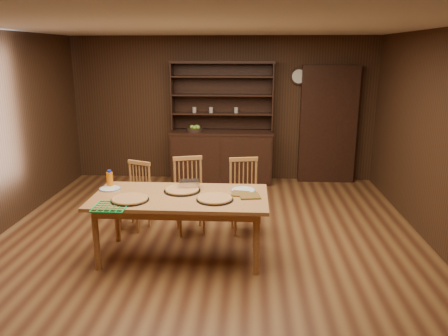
# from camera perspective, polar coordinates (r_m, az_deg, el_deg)

# --- Properties ---
(floor) EXTENTS (6.00, 6.00, 0.00)m
(floor) POSITION_cam_1_polar(r_m,az_deg,el_deg) (5.51, -2.14, -9.98)
(floor) COLOR brown
(floor) RESTS_ON ground
(room_shell) EXTENTS (6.00, 6.00, 6.00)m
(room_shell) POSITION_cam_1_polar(r_m,az_deg,el_deg) (5.05, -2.32, 6.47)
(room_shell) COLOR silver
(room_shell) RESTS_ON floor
(china_hutch) EXTENTS (1.84, 0.52, 2.17)m
(china_hutch) POSITION_cam_1_polar(r_m,az_deg,el_deg) (7.93, -0.27, 2.39)
(china_hutch) COLOR black
(china_hutch) RESTS_ON floor
(doorway) EXTENTS (1.00, 0.18, 2.10)m
(doorway) POSITION_cam_1_polar(r_m,az_deg,el_deg) (8.09, 13.41, 5.51)
(doorway) COLOR black
(doorway) RESTS_ON floor
(wall_clock) EXTENTS (0.30, 0.05, 0.30)m
(wall_clock) POSITION_cam_1_polar(r_m,az_deg,el_deg) (7.98, 9.75, 11.72)
(wall_clock) COLOR black
(wall_clock) RESTS_ON room_shell
(dining_table) EXTENTS (1.97, 0.99, 0.75)m
(dining_table) POSITION_cam_1_polar(r_m,az_deg,el_deg) (4.99, -5.73, -4.42)
(dining_table) COLOR #CB7946
(dining_table) RESTS_ON floor
(chair_left) EXTENTS (0.48, 0.47, 0.91)m
(chair_left) POSITION_cam_1_polar(r_m,az_deg,el_deg) (6.00, -11.34, -3.25)
(chair_left) COLOR #BD8640
(chair_left) RESTS_ON floor
(chair_center) EXTENTS (0.50, 0.49, 0.99)m
(chair_center) POSITION_cam_1_polar(r_m,az_deg,el_deg) (5.79, -4.56, -3.18)
(chair_center) COLOR #BD8640
(chair_center) RESTS_ON floor
(chair_right) EXTENTS (0.47, 0.45, 0.98)m
(chair_right) POSITION_cam_1_polar(r_m,az_deg,el_deg) (5.78, 2.68, -3.27)
(chair_right) COLOR #BD8640
(chair_right) RESTS_ON floor
(pizza_left) EXTENTS (0.42, 0.42, 0.04)m
(pizza_left) POSITION_cam_1_polar(r_m,az_deg,el_deg) (4.88, -12.20, -3.99)
(pizza_left) COLOR black
(pizza_left) RESTS_ON dining_table
(pizza_right) EXTENTS (0.41, 0.41, 0.04)m
(pizza_right) POSITION_cam_1_polar(r_m,az_deg,el_deg) (4.79, -1.21, -4.01)
(pizza_right) COLOR black
(pizza_right) RESTS_ON dining_table
(pizza_center) EXTENTS (0.43, 0.43, 0.04)m
(pizza_center) POSITION_cam_1_polar(r_m,az_deg,el_deg) (5.10, -5.49, -2.87)
(pizza_center) COLOR black
(pizza_center) RESTS_ON dining_table
(cooling_rack) EXTENTS (0.43, 0.43, 0.02)m
(cooling_rack) POSITION_cam_1_polar(r_m,az_deg,el_deg) (4.72, -14.62, -4.90)
(cooling_rack) COLOR #0DB44A
(cooling_rack) RESTS_ON dining_table
(plate_left) EXTENTS (0.25, 0.25, 0.02)m
(plate_left) POSITION_cam_1_polar(r_m,az_deg,el_deg) (5.33, -14.66, -2.61)
(plate_left) COLOR silver
(plate_left) RESTS_ON dining_table
(plate_right) EXTENTS (0.29, 0.29, 0.02)m
(plate_right) POSITION_cam_1_polar(r_m,az_deg,el_deg) (5.10, 2.51, -2.91)
(plate_right) COLOR silver
(plate_right) RESTS_ON dining_table
(foil_dish) EXTENTS (0.26, 0.21, 0.09)m
(foil_dish) POSITION_cam_1_polar(r_m,az_deg,el_deg) (5.20, -4.57, -2.15)
(foil_dish) COLOR white
(foil_dish) RESTS_ON dining_table
(juice_bottle) EXTENTS (0.08, 0.08, 0.21)m
(juice_bottle) POSITION_cam_1_polar(r_m,az_deg,el_deg) (5.41, -14.70, -1.41)
(juice_bottle) COLOR orange
(juice_bottle) RESTS_ON dining_table
(pot_holder_a) EXTENTS (0.26, 0.26, 0.02)m
(pot_holder_a) POSITION_cam_1_polar(r_m,az_deg,el_deg) (4.91, 3.35, -3.66)
(pot_holder_a) COLOR #A91D13
(pot_holder_a) RESTS_ON dining_table
(pot_holder_b) EXTENTS (0.23, 0.23, 0.02)m
(pot_holder_b) POSITION_cam_1_polar(r_m,az_deg,el_deg) (4.98, 2.13, -3.38)
(pot_holder_b) COLOR #A91D13
(pot_holder_b) RESTS_ON dining_table
(fruit_bowl) EXTENTS (0.29, 0.29, 0.12)m
(fruit_bowl) POSITION_cam_1_polar(r_m,az_deg,el_deg) (7.84, -3.82, 5.09)
(fruit_bowl) COLOR black
(fruit_bowl) RESTS_ON china_hutch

